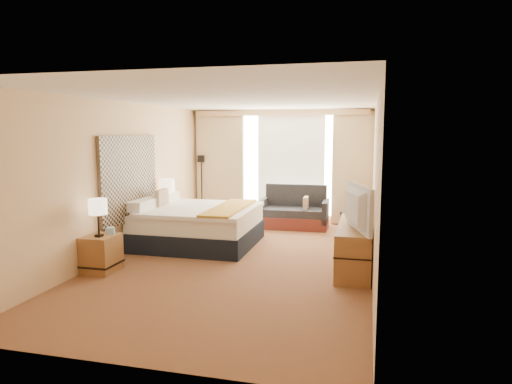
% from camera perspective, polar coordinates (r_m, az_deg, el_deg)
% --- Properties ---
extents(floor, '(4.20, 7.00, 0.02)m').
position_cam_1_polar(floor, '(7.55, -2.03, -8.57)').
color(floor, '#5C1C1A').
rests_on(floor, ground).
extents(ceiling, '(4.20, 7.00, 0.02)m').
position_cam_1_polar(ceiling, '(7.27, -2.13, 11.53)').
color(ceiling, white).
rests_on(ceiling, wall_back).
extents(wall_back, '(4.20, 0.02, 2.60)m').
position_cam_1_polar(wall_back, '(10.69, 3.12, 3.28)').
color(wall_back, '#E1B989').
rests_on(wall_back, ground).
extents(wall_front, '(4.20, 0.02, 2.60)m').
position_cam_1_polar(wall_front, '(4.09, -15.81, -3.97)').
color(wall_front, '#E1B989').
rests_on(wall_front, ground).
extents(wall_left, '(0.02, 7.00, 2.60)m').
position_cam_1_polar(wall_left, '(8.13, -16.46, 1.63)').
color(wall_left, '#E1B989').
rests_on(wall_left, ground).
extents(wall_right, '(0.02, 7.00, 2.60)m').
position_cam_1_polar(wall_right, '(7.02, 14.64, 0.79)').
color(wall_right, '#E1B989').
rests_on(wall_right, ground).
extents(headboard, '(0.06, 1.85, 1.50)m').
position_cam_1_polar(headboard, '(8.28, -15.52, 1.63)').
color(headboard, black).
rests_on(headboard, wall_left).
extents(nightstand_left, '(0.45, 0.52, 0.55)m').
position_cam_1_polar(nightstand_left, '(7.31, -18.78, -7.29)').
color(nightstand_left, '#945A36').
rests_on(nightstand_left, floor).
extents(nightstand_right, '(0.45, 0.52, 0.55)m').
position_cam_1_polar(nightstand_right, '(9.45, -10.57, -3.69)').
color(nightstand_right, '#945A36').
rests_on(nightstand_right, floor).
extents(media_dresser, '(0.50, 1.80, 0.70)m').
position_cam_1_polar(media_dresser, '(7.19, 12.22, -6.68)').
color(media_dresser, '#945A36').
rests_on(media_dresser, floor).
extents(window, '(2.30, 0.02, 2.30)m').
position_cam_1_polar(window, '(10.61, 4.42, 3.34)').
color(window, white).
rests_on(window, wall_back).
extents(curtains, '(4.12, 0.19, 2.56)m').
position_cam_1_polar(curtains, '(10.57, 2.99, 3.82)').
color(curtains, beige).
rests_on(curtains, floor).
extents(bed, '(2.09, 1.91, 1.02)m').
position_cam_1_polar(bed, '(8.58, -7.32, -4.10)').
color(bed, black).
rests_on(bed, floor).
extents(loveseat, '(1.49, 0.82, 0.92)m').
position_cam_1_polar(loveseat, '(10.10, 4.82, -2.69)').
color(loveseat, maroon).
rests_on(loveseat, floor).
extents(floor_lamp, '(0.19, 0.19, 1.53)m').
position_cam_1_polar(floor_lamp, '(11.03, -6.83, 2.24)').
color(floor_lamp, black).
rests_on(floor_lamp, floor).
extents(desk_chair, '(0.51, 0.51, 1.03)m').
position_cam_1_polar(desk_chair, '(9.20, 12.15, -2.88)').
color(desk_chair, black).
rests_on(desk_chair, floor).
extents(lamp_left, '(0.27, 0.27, 0.57)m').
position_cam_1_polar(lamp_left, '(7.09, -19.17, -1.83)').
color(lamp_left, black).
rests_on(lamp_left, nightstand_left).
extents(lamp_right, '(0.29, 0.29, 0.61)m').
position_cam_1_polar(lamp_right, '(9.29, -11.04, 0.77)').
color(lamp_right, black).
rests_on(lamp_right, nightstand_right).
extents(tissue_box, '(0.15, 0.15, 0.10)m').
position_cam_1_polar(tissue_box, '(7.30, -17.73, -4.62)').
color(tissue_box, '#8CBAD8').
rests_on(tissue_box, nightstand_left).
extents(telephone, '(0.22, 0.19, 0.07)m').
position_cam_1_polar(telephone, '(9.28, -10.60, -1.94)').
color(telephone, black).
rests_on(telephone, nightstand_right).
extents(television, '(0.48, 1.13, 0.65)m').
position_cam_1_polar(television, '(6.61, 11.82, -1.91)').
color(television, black).
rests_on(television, media_dresser).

